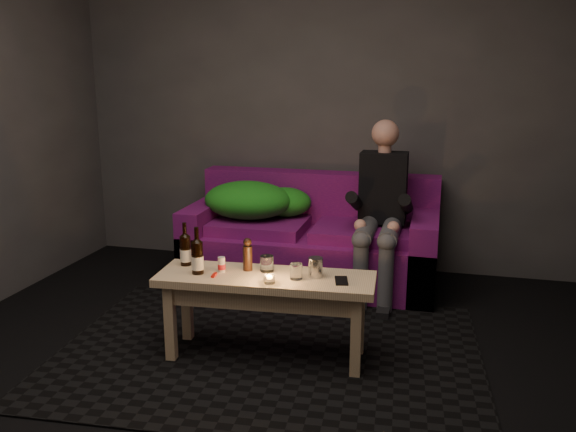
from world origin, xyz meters
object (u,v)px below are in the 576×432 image
(sofa, at_px, (312,244))
(beer_bottle_b, at_px, (197,257))
(steel_cup, at_px, (316,267))
(person, at_px, (381,207))
(beer_bottle_a, at_px, (185,250))
(coffee_table, at_px, (266,290))

(sofa, distance_m, beer_bottle_b, 1.45)
(steel_cup, bearing_deg, person, 78.53)
(beer_bottle_a, bearing_deg, steel_cup, -1.13)
(steel_cup, bearing_deg, sofa, 102.73)
(sofa, height_order, coffee_table, sofa)
(person, relative_size, beer_bottle_a, 4.93)
(person, bearing_deg, sofa, 163.83)
(person, height_order, beer_bottle_b, person)
(beer_bottle_a, bearing_deg, person, 48.37)
(coffee_table, relative_size, beer_bottle_a, 4.85)
(steel_cup, bearing_deg, coffee_table, -170.87)
(beer_bottle_a, distance_m, beer_bottle_b, 0.17)
(sofa, relative_size, steel_cup, 17.15)
(person, bearing_deg, beer_bottle_b, -125.06)
(sofa, height_order, steel_cup, sofa)
(beer_bottle_a, relative_size, steel_cup, 2.32)
(beer_bottle_a, relative_size, beer_bottle_b, 0.95)
(coffee_table, distance_m, steel_cup, 0.30)
(sofa, bearing_deg, beer_bottle_b, -104.12)
(beer_bottle_a, bearing_deg, coffee_table, -6.74)
(coffee_table, height_order, beer_bottle_b, beer_bottle_b)
(sofa, height_order, beer_bottle_b, sofa)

